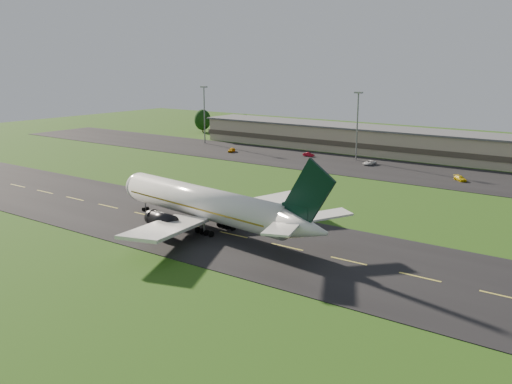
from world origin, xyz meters
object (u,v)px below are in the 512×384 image
Objects in this scene: light_mast_centre at (357,118)px; service_vehicle_a at (232,150)px; airliner at (207,204)px; light_mast_west at (204,108)px; service_vehicle_b at (309,154)px; service_vehicle_c at (370,163)px; service_vehicle_d at (460,178)px; terminal at (383,142)px.

service_vehicle_a is (-39.76, -9.92, -11.96)m from light_mast_centre.
airliner is 86.76m from service_vehicle_a.
light_mast_centre is at bearing 0.00° from light_mast_west.
light_mast_centre is at bearing -83.96° from service_vehicle_b.
light_mast_centre is 42.68m from service_vehicle_a.
service_vehicle_d is at bearing -4.23° from service_vehicle_c.
service_vehicle_a is (-50.86, 70.18, -3.88)m from airliner.
light_mast_west and light_mast_centre have the same top height.
airliner is at bearing -48.41° from light_mast_west.
airliner is at bearing -74.79° from service_vehicle_a.
terminal is (-9.70, 96.29, -0.67)m from airliner.
light_mast_centre is at bearing 104.80° from airliner.
service_vehicle_c reaches higher than service_vehicle_b.
airliner is 12.79× the size of service_vehicle_a.
light_mast_centre is 4.82× the size of service_vehicle_d.
service_vehicle_a is 25.83m from service_vehicle_b.
service_vehicle_a is 74.20m from service_vehicle_d.
terminal is at bearing 93.44° from service_vehicle_d.
airliner reaches higher than service_vehicle_b.
light_mast_west is 4.51× the size of service_vehicle_c.
terminal is 18.45m from light_mast_centre.
service_vehicle_b is at bearing -131.49° from terminal.
light_mast_west is at bearing 126.49° from service_vehicle_d.
light_mast_centre is 19.42m from service_vehicle_b.
airliner is 72.52m from service_vehicle_d.
terminal is at bearing 14.76° from light_mast_west.
service_vehicle_c is (66.64, -4.64, -12.01)m from light_mast_west.
light_mast_centre is at bearing -94.95° from terminal.
service_vehicle_b is at bearing 122.99° from service_vehicle_d.
light_mast_west is 46.61m from service_vehicle_b.
service_vehicle_c is at bearing -98.92° from service_vehicle_b.
service_vehicle_d is (94.42, -11.55, -12.03)m from light_mast_west.
terminal is at bearing 113.86° from service_vehicle_c.
service_vehicle_d is at bearing -18.54° from light_mast_centre.
service_vehicle_d is at bearing -21.98° from service_vehicle_a.
light_mast_west is 67.87m from service_vehicle_c.
light_mast_centre is at bearing -6.71° from service_vehicle_a.
service_vehicle_d is (49.46, -9.14, 0.02)m from service_vehicle_b.
light_mast_centre is 38.25m from service_vehicle_d.
service_vehicle_c is (21.68, -2.23, 0.04)m from service_vehicle_b.
service_vehicle_a is at bearing 132.84° from airliner.
light_mast_west is (-71.10, 80.10, 8.08)m from airliner.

